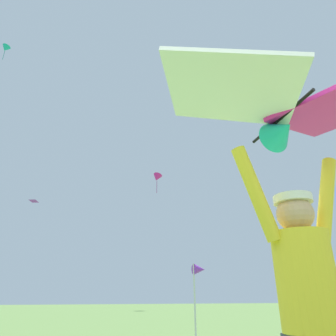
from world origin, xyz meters
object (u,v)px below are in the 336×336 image
at_px(marker_flag, 199,274).
at_px(distant_kite_purple_high_left, 34,201).
at_px(distant_kite_magenta_high_right, 157,178).
at_px(held_stunt_kite, 285,108).
at_px(kite_flyer_person, 311,310).
at_px(distant_kite_teal_low_right, 5,49).

bearing_deg(marker_flag, distant_kite_purple_high_left, 99.80).
bearing_deg(distant_kite_magenta_high_right, held_stunt_kite, -107.91).
relative_size(kite_flyer_person, distant_kite_teal_low_right, 1.25).
relative_size(distant_kite_teal_low_right, distant_kite_purple_high_left, 1.49).
bearing_deg(marker_flag, distant_kite_magenta_high_right, 72.58).
height_order(kite_flyer_person, marker_flag, kite_flyer_person).
distance_m(kite_flyer_person, distant_kite_magenta_high_right, 35.78).
relative_size(distant_kite_teal_low_right, marker_flag, 0.89).
xyz_separation_m(kite_flyer_person, distant_kite_purple_high_left, (-3.19, 34.70, 10.08)).
distance_m(kite_flyer_person, distant_kite_teal_low_right, 30.98).
height_order(distant_kite_teal_low_right, distant_kite_purple_high_left, distant_kite_teal_low_right).
distance_m(kite_flyer_person, held_stunt_kite, 1.30).
bearing_deg(marker_flag, held_stunt_kite, -110.31).
height_order(distant_kite_magenta_high_right, marker_flag, distant_kite_magenta_high_right).
relative_size(kite_flyer_person, distant_kite_magenta_high_right, 0.75).
relative_size(held_stunt_kite, marker_flag, 1.11).
relative_size(kite_flyer_person, marker_flag, 1.11).
distance_m(distant_kite_teal_low_right, distant_kite_purple_high_left, 16.00).
height_order(distant_kite_magenta_high_right, distant_kite_teal_low_right, distant_kite_teal_low_right).
bearing_deg(marker_flag, kite_flyer_person, -110.52).
bearing_deg(distant_kite_teal_low_right, held_stunt_kite, -72.99).
bearing_deg(distant_kite_purple_high_left, held_stunt_kite, -84.78).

